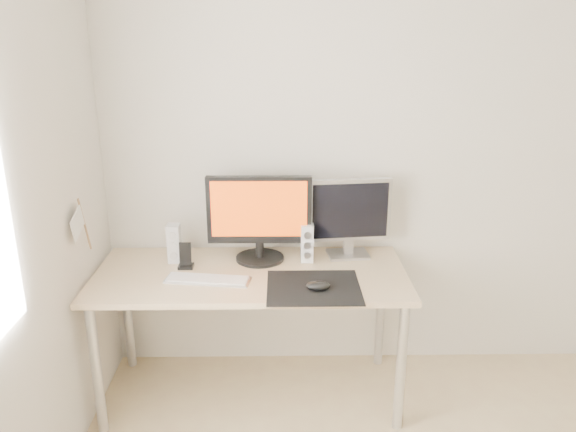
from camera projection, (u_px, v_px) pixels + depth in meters
name	position (u px, v px, depth m)	size (l,w,h in m)	color
wall_back	(421.00, 157.00, 3.08)	(3.50, 3.50, 0.00)	white
mousepad	(314.00, 287.00, 2.71)	(0.45, 0.40, 0.00)	black
mouse	(318.00, 286.00, 2.67)	(0.12, 0.07, 0.04)	black
desk	(251.00, 286.00, 2.90)	(1.60, 0.70, 0.73)	#D1B587
main_monitor	(259.00, 215.00, 2.95)	(0.55, 0.26, 0.47)	black
second_monitor	(349.00, 214.00, 3.02)	(0.45, 0.18, 0.43)	#AEAEB0
speaker_left	(174.00, 243.00, 2.98)	(0.07, 0.08, 0.21)	silver
speaker_right	(307.00, 243.00, 2.99)	(0.07, 0.08, 0.21)	white
keyboard	(208.00, 279.00, 2.78)	(0.43, 0.18, 0.02)	#B1B1B3
phone_dock	(186.00, 260.00, 2.92)	(0.08, 0.07, 0.14)	black
pennant	(80.00, 223.00, 2.63)	(0.01, 0.23, 0.29)	#A57F54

